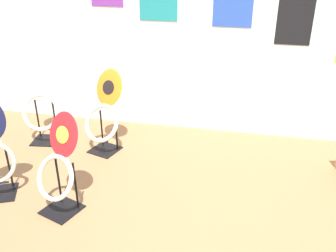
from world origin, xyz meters
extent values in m
cube|color=silver|center=(0.00, 2.14, 1.30)|extent=(8.00, 0.06, 2.60)
cube|color=black|center=(0.56, 2.11, 1.32)|extent=(0.35, 0.01, 0.52)
cube|color=#284CAD|center=(-0.07, 2.11, 1.46)|extent=(0.41, 0.01, 0.49)
cube|color=black|center=(-2.01, 1.44, 0.01)|extent=(0.31, 0.31, 0.01)
cylinder|color=black|center=(-2.12, 1.52, 0.23)|extent=(0.02, 0.02, 0.45)
cylinder|color=black|center=(-1.92, 1.55, 0.23)|extent=(0.02, 0.02, 0.45)
cylinder|color=black|center=(-2.00, 1.37, 0.19)|extent=(0.22, 0.05, 0.02)
torus|color=silver|center=(-2.01, 1.42, 0.36)|extent=(0.44, 0.26, 0.39)
ellipsoid|color=white|center=(-2.02, 1.55, 0.73)|extent=(0.36, 0.17, 0.41)
ellipsoid|color=silver|center=(-2.02, 1.54, 0.74)|extent=(0.16, 0.07, 0.16)
sphere|color=silver|center=(-2.11, 1.49, 0.53)|extent=(0.02, 0.02, 0.02)
sphere|color=silver|center=(-1.92, 1.51, 0.53)|extent=(0.02, 0.02, 0.02)
cube|color=black|center=(-1.91, 0.44, 0.01)|extent=(0.37, 0.37, 0.01)
cylinder|color=black|center=(-1.86, 0.57, 0.20)|extent=(0.02, 0.02, 0.38)
sphere|color=silver|center=(-1.84, 0.50, 0.50)|extent=(0.02, 0.02, 0.02)
cube|color=black|center=(-1.27, 0.35, 0.01)|extent=(0.36, 0.36, 0.01)
cylinder|color=black|center=(-1.34, 0.47, 0.23)|extent=(0.02, 0.02, 0.43)
cylinder|color=black|center=(-1.15, 0.41, 0.23)|extent=(0.02, 0.02, 0.43)
cylinder|color=black|center=(-1.30, 0.28, 0.18)|extent=(0.22, 0.09, 0.02)
torus|color=beige|center=(-1.28, 0.33, 0.33)|extent=(0.43, 0.33, 0.34)
ellipsoid|color=#AD1E23|center=(-1.23, 0.47, 0.65)|extent=(0.33, 0.23, 0.35)
ellipsoid|color=yellow|center=(-1.24, 0.46, 0.66)|extent=(0.15, 0.09, 0.13)
sphere|color=silver|center=(-1.33, 0.44, 0.48)|extent=(0.02, 0.02, 0.02)
sphere|color=silver|center=(-1.18, 0.38, 0.48)|extent=(0.02, 0.02, 0.02)
cube|color=black|center=(-1.28, 1.38, 0.01)|extent=(0.35, 0.35, 0.01)
cylinder|color=black|center=(-1.35, 1.49, 0.21)|extent=(0.02, 0.02, 0.40)
cylinder|color=black|center=(-1.16, 1.44, 0.21)|extent=(0.02, 0.02, 0.40)
cylinder|color=black|center=(-1.31, 1.31, 0.17)|extent=(0.22, 0.08, 0.02)
torus|color=beige|center=(-1.29, 1.36, 0.33)|extent=(0.47, 0.36, 0.37)
ellipsoid|color=orange|center=(-1.24, 1.52, 0.67)|extent=(0.35, 0.26, 0.37)
ellipsoid|color=black|center=(-1.24, 1.51, 0.67)|extent=(0.15, 0.10, 0.14)
sphere|color=silver|center=(-1.34, 1.48, 0.49)|extent=(0.02, 0.02, 0.02)
sphere|color=silver|center=(-1.18, 1.43, 0.49)|extent=(0.02, 0.02, 0.02)
camera|label=1|loc=(0.11, -1.90, 2.00)|focal=40.00mm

